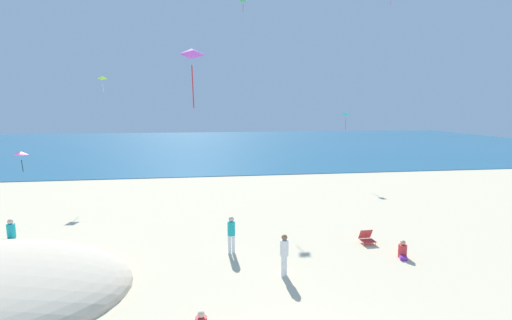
{
  "coord_description": "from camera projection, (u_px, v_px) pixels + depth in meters",
  "views": [
    {
      "loc": [
        -2.2,
        -6.94,
        6.17
      ],
      "look_at": [
        0.0,
        8.51,
        3.9
      ],
      "focal_mm": 25.22,
      "sensor_mm": 36.0,
      "label": 1
    }
  ],
  "objects": [
    {
      "name": "person_2",
      "position": [
        231.0,
        232.0,
        15.25
      ],
      "size": [
        0.42,
        0.42,
        1.63
      ],
      "rotation": [
        0.0,
        0.0,
        1.96
      ],
      "color": "white",
      "rests_on": "ground_plane"
    },
    {
      "name": "person_3",
      "position": [
        12.0,
        235.0,
        14.95
      ],
      "size": [
        0.38,
        0.38,
        1.62
      ],
      "rotation": [
        0.0,
        0.0,
        1.79
      ],
      "color": "white",
      "rests_on": "ground_plane"
    },
    {
      "name": "kite_purple",
      "position": [
        192.0,
        53.0,
        9.09
      ],
      "size": [
        0.53,
        0.44,
        1.55
      ],
      "rotation": [
        0.0,
        0.0,
        3.3
      ],
      "color": "purple"
    },
    {
      "name": "person_1",
      "position": [
        284.0,
        252.0,
        13.19
      ],
      "size": [
        0.45,
        0.45,
        1.59
      ],
      "rotation": [
        0.0,
        0.0,
        5.6
      ],
      "color": "white",
      "rests_on": "ground_plane"
    },
    {
      "name": "kite_green",
      "position": [
        243.0,
        0.0,
        29.49
      ],
      "size": [
        0.67,
        0.65,
        1.07
      ],
      "rotation": [
        0.0,
        0.0,
        3.84
      ],
      "color": "green"
    },
    {
      "name": "kite_teal",
      "position": [
        346.0,
        114.0,
        30.16
      ],
      "size": [
        0.6,
        0.62,
        1.57
      ],
      "rotation": [
        0.0,
        0.0,
        5.38
      ],
      "color": "#1EADAD"
    },
    {
      "name": "beach_chair_far_left",
      "position": [
        367.0,
        237.0,
        16.5
      ],
      "size": [
        0.63,
        0.65,
        0.61
      ],
      "rotation": [
        0.0,
        0.0,
        4.76
      ],
      "color": "#D13D3D",
      "rests_on": "ground_plane"
    },
    {
      "name": "ocean_water",
      "position": [
        218.0,
        144.0,
        62.07
      ],
      "size": [
        120.0,
        60.0,
        0.05
      ],
      "primitive_type": "cube",
      "color": "#236084",
      "rests_on": "ground_plane"
    },
    {
      "name": "kite_magenta",
      "position": [
        21.0,
        153.0,
        15.74
      ],
      "size": [
        0.47,
        0.39,
        0.94
      ],
      "rotation": [
        0.0,
        0.0,
        3.27
      ],
      "color": "#DB3DA8"
    },
    {
      "name": "ground_plane",
      "position": [
        252.0,
        234.0,
        17.79
      ],
      "size": [
        120.0,
        120.0,
        0.0
      ],
      "primitive_type": "plane",
      "color": "beige"
    },
    {
      "name": "kite_lime",
      "position": [
        102.0,
        78.0,
        27.4
      ],
      "size": [
        0.75,
        0.73,
        1.33
      ],
      "rotation": [
        0.0,
        0.0,
        0.69
      ],
      "color": "#99DB33"
    },
    {
      "name": "person_7",
      "position": [
        403.0,
        251.0,
        14.92
      ],
      "size": [
        0.5,
        0.65,
        0.74
      ],
      "rotation": [
        0.0,
        0.0,
        4.35
      ],
      "color": "red",
      "rests_on": "ground_plane"
    }
  ]
}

